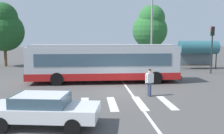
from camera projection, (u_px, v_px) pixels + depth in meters
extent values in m
plane|color=#514F4C|center=(123.00, 91.00, 17.12)|extent=(160.00, 160.00, 0.00)
cylinder|color=black|center=(149.00, 73.00, 22.08)|extent=(1.00, 0.30, 1.00)
cylinder|color=black|center=(156.00, 78.00, 19.76)|extent=(1.00, 0.30, 1.00)
cylinder|color=black|center=(61.00, 75.00, 21.46)|extent=(1.00, 0.30, 1.00)
cylinder|color=black|center=(57.00, 79.00, 19.13)|extent=(1.00, 0.30, 1.00)
cube|color=silver|center=(103.00, 62.00, 20.45)|extent=(11.92, 2.58, 2.55)
cube|color=red|center=(103.00, 75.00, 20.57)|extent=(12.04, 2.61, 0.55)
cube|color=#3D5666|center=(103.00, 59.00, 20.42)|extent=(10.49, 2.63, 0.96)
cube|color=#3D5666|center=(175.00, 59.00, 20.92)|extent=(0.05, 2.24, 1.63)
cube|color=black|center=(175.00, 49.00, 20.81)|extent=(0.06, 1.94, 0.28)
cube|color=#99999E|center=(103.00, 46.00, 20.29)|extent=(11.45, 2.37, 0.16)
cube|color=#28282B|center=(176.00, 76.00, 21.09)|extent=(0.13, 2.55, 0.36)
cylinder|color=#333856|center=(149.00, 89.00, 15.78)|extent=(0.16, 0.16, 0.85)
cylinder|color=#333856|center=(150.00, 90.00, 15.62)|extent=(0.16, 0.16, 0.85)
cube|color=white|center=(150.00, 78.00, 15.61)|extent=(0.45, 0.35, 0.60)
cylinder|color=white|center=(146.00, 79.00, 15.54)|extent=(0.10, 0.10, 0.55)
cylinder|color=white|center=(153.00, 78.00, 15.70)|extent=(0.10, 0.10, 0.55)
sphere|color=tan|center=(150.00, 71.00, 15.57)|extent=(0.22, 0.22, 0.22)
sphere|color=black|center=(150.00, 70.00, 15.56)|extent=(0.19, 0.19, 0.19)
cylinder|color=black|center=(81.00, 114.00, 11.13)|extent=(0.66, 0.30, 0.64)
cylinder|color=black|center=(73.00, 127.00, 9.47)|extent=(0.66, 0.30, 0.64)
cylinder|color=black|center=(20.00, 112.00, 11.33)|extent=(0.66, 0.30, 0.64)
cylinder|color=black|center=(1.00, 125.00, 9.67)|extent=(0.66, 0.30, 0.64)
cube|color=white|center=(44.00, 111.00, 10.36)|extent=(4.73, 2.50, 0.52)
cube|color=#3D5666|center=(41.00, 100.00, 10.31)|extent=(2.38, 1.92, 0.44)
cube|color=white|center=(41.00, 95.00, 10.29)|extent=(2.19, 1.82, 0.09)
cylinder|color=black|center=(59.00, 63.00, 33.29)|extent=(0.22, 0.65, 0.64)
cylinder|color=black|center=(72.00, 62.00, 33.47)|extent=(0.22, 0.65, 0.64)
cylinder|color=black|center=(57.00, 65.00, 30.53)|extent=(0.22, 0.65, 0.64)
cylinder|color=black|center=(71.00, 65.00, 30.72)|extent=(0.22, 0.65, 0.64)
cube|color=#AD1E1E|center=(64.00, 61.00, 31.97)|extent=(1.95, 4.55, 0.52)
cube|color=#3D5666|center=(64.00, 57.00, 31.82)|extent=(1.66, 2.20, 0.44)
cube|color=#AD1E1E|center=(64.00, 56.00, 31.80)|extent=(1.58, 2.02, 0.09)
cylinder|color=black|center=(79.00, 62.00, 34.18)|extent=(0.22, 0.65, 0.64)
cylinder|color=black|center=(92.00, 62.00, 34.36)|extent=(0.22, 0.65, 0.64)
cylinder|color=black|center=(79.00, 64.00, 31.42)|extent=(0.22, 0.65, 0.64)
cylinder|color=black|center=(93.00, 64.00, 31.61)|extent=(0.22, 0.65, 0.64)
cube|color=white|center=(86.00, 60.00, 32.85)|extent=(1.94, 4.55, 0.52)
cube|color=#3D5666|center=(86.00, 57.00, 32.71)|extent=(1.66, 2.20, 0.44)
cube|color=white|center=(86.00, 55.00, 32.69)|extent=(1.58, 2.02, 0.09)
cylinder|color=black|center=(100.00, 62.00, 33.72)|extent=(0.21, 0.64, 0.64)
cylinder|color=black|center=(112.00, 62.00, 33.84)|extent=(0.21, 0.64, 0.64)
cylinder|color=black|center=(100.00, 65.00, 30.96)|extent=(0.21, 0.64, 0.64)
cylinder|color=black|center=(114.00, 64.00, 31.07)|extent=(0.21, 0.64, 0.64)
cube|color=black|center=(106.00, 61.00, 32.36)|extent=(1.89, 4.53, 0.52)
cube|color=#3D5666|center=(106.00, 57.00, 32.21)|extent=(1.64, 2.19, 0.44)
cube|color=black|center=(106.00, 56.00, 32.19)|extent=(1.56, 2.01, 0.09)
cylinder|color=black|center=(119.00, 62.00, 34.08)|extent=(0.20, 0.64, 0.64)
cylinder|color=black|center=(132.00, 62.00, 34.22)|extent=(0.20, 0.64, 0.64)
cylinder|color=black|center=(122.00, 64.00, 31.32)|extent=(0.20, 0.64, 0.64)
cylinder|color=black|center=(135.00, 64.00, 31.46)|extent=(0.20, 0.64, 0.64)
cube|color=#234293|center=(127.00, 61.00, 32.73)|extent=(1.82, 4.50, 0.52)
cube|color=#3D5666|center=(127.00, 57.00, 32.58)|extent=(1.60, 2.16, 0.44)
cube|color=#234293|center=(127.00, 55.00, 32.56)|extent=(1.53, 1.98, 0.09)
cylinder|color=black|center=(140.00, 62.00, 34.35)|extent=(0.21, 0.64, 0.64)
cylinder|color=black|center=(152.00, 62.00, 34.47)|extent=(0.21, 0.64, 0.64)
cylinder|color=black|center=(144.00, 64.00, 31.59)|extent=(0.21, 0.64, 0.64)
cylinder|color=black|center=(157.00, 64.00, 31.71)|extent=(0.21, 0.64, 0.64)
cube|color=#B7BABF|center=(148.00, 60.00, 32.99)|extent=(1.88, 4.52, 0.52)
cube|color=#3D5666|center=(148.00, 57.00, 32.85)|extent=(1.63, 2.18, 0.44)
cube|color=#B7BABF|center=(148.00, 55.00, 32.83)|extent=(1.55, 2.00, 0.09)
cylinder|color=#28282B|center=(211.00, 55.00, 25.35)|extent=(0.14, 0.14, 3.80)
cube|color=black|center=(213.00, 31.00, 25.07)|extent=(0.28, 0.32, 0.90)
cylinder|color=red|center=(211.00, 28.00, 25.02)|extent=(0.04, 0.20, 0.20)
cylinder|color=#463707|center=(211.00, 31.00, 25.06)|extent=(0.04, 0.20, 0.20)
cylinder|color=#093B10|center=(211.00, 34.00, 25.10)|extent=(0.04, 0.20, 0.20)
cylinder|color=#28282B|center=(180.00, 59.00, 28.92)|extent=(0.12, 0.12, 2.30)
cylinder|color=#28282B|center=(216.00, 59.00, 29.29)|extent=(0.12, 0.12, 2.30)
cube|color=slate|center=(195.00, 58.00, 29.78)|extent=(4.19, 0.04, 1.93)
cylinder|color=#2D6670|center=(198.00, 47.00, 28.94)|extent=(4.45, 1.54, 1.54)
cube|color=#4C3823|center=(198.00, 65.00, 29.18)|extent=(3.49, 0.36, 0.08)
cylinder|color=#939399|center=(152.00, 29.00, 29.16)|extent=(0.20, 0.20, 9.07)
cylinder|color=brown|center=(5.00, 56.00, 31.68)|extent=(0.36, 0.36, 2.63)
sphere|color=#1E5123|center=(4.00, 32.00, 31.32)|extent=(4.87, 4.87, 4.87)
sphere|color=#1E5123|center=(3.00, 17.00, 30.87)|extent=(3.65, 3.65, 3.65)
cylinder|color=brown|center=(149.00, 53.00, 36.37)|extent=(0.36, 0.36, 2.86)
sphere|color=#2D7033|center=(150.00, 31.00, 36.00)|extent=(4.96, 4.96, 4.96)
sphere|color=#2D7033|center=(152.00, 18.00, 35.51)|extent=(3.72, 3.72, 3.72)
cube|color=silver|center=(56.00, 105.00, 13.72)|extent=(0.45, 3.08, 0.01)
cube|color=silver|center=(84.00, 104.00, 13.85)|extent=(0.45, 3.08, 0.01)
cube|color=silver|center=(112.00, 104.00, 13.98)|extent=(0.45, 3.08, 0.01)
cube|color=silver|center=(140.00, 103.00, 14.11)|extent=(0.45, 3.08, 0.01)
cube|color=silver|center=(167.00, 102.00, 14.24)|extent=(0.45, 3.08, 0.01)
cube|color=silver|center=(126.00, 86.00, 19.14)|extent=(0.16, 24.00, 0.01)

